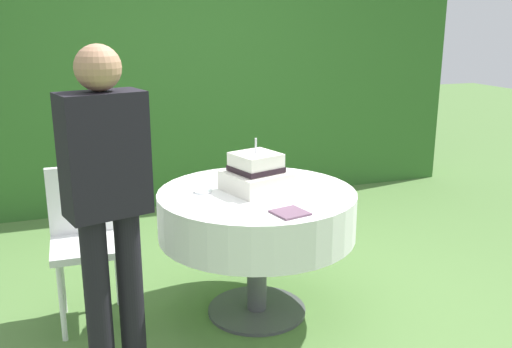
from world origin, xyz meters
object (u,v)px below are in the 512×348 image
object	(u,v)px
wedding_cake	(255,174)
serving_plate_far	(203,191)
cake_table	(257,214)
standing_person	(107,197)
garden_chair	(86,229)
napkin_stack	(290,213)
serving_plate_near	(300,177)

from	to	relation	value
wedding_cake	serving_plate_far	bearing A→B (deg)	167.28
cake_table	standing_person	size ratio (longest dim) A/B	0.71
cake_table	serving_plate_far	size ratio (longest dim) A/B	10.60
cake_table	wedding_cake	distance (m)	0.24
garden_chair	standing_person	xyz separation A→B (m)	(0.08, -0.68, 0.39)
garden_chair	napkin_stack	bearing A→B (deg)	-36.25
cake_table	wedding_cake	bearing A→B (deg)	97.44
serving_plate_near	garden_chair	xyz separation A→B (m)	(-1.27, 0.12, -0.22)
serving_plate_far	napkin_stack	distance (m)	0.60
serving_plate_near	garden_chair	size ratio (longest dim) A/B	0.16
wedding_cake	serving_plate_far	size ratio (longest dim) A/B	3.68
garden_chair	standing_person	distance (m)	0.79
garden_chair	wedding_cake	bearing A→B (deg)	-16.06
napkin_stack	garden_chair	world-z (taller)	garden_chair
serving_plate_near	napkin_stack	xyz separation A→B (m)	(-0.31, -0.59, -0.00)
cake_table	serving_plate_near	world-z (taller)	serving_plate_near
serving_plate_near	serving_plate_far	world-z (taller)	same
cake_table	garden_chair	bearing A→B (deg)	162.85
serving_plate_far	garden_chair	bearing A→B (deg)	162.45
cake_table	serving_plate_far	bearing A→B (deg)	163.71
cake_table	standing_person	bearing A→B (deg)	-155.23
wedding_cake	cake_table	bearing A→B (deg)	-82.56
napkin_stack	garden_chair	bearing A→B (deg)	143.75
garden_chair	standing_person	bearing A→B (deg)	-83.22
serving_plate_near	napkin_stack	world-z (taller)	same
cake_table	napkin_stack	xyz separation A→B (m)	(0.03, -0.42, 0.14)
cake_table	garden_chair	world-z (taller)	garden_chair
garden_chair	cake_table	bearing A→B (deg)	-17.15
cake_table	napkin_stack	world-z (taller)	napkin_stack
wedding_cake	serving_plate_near	size ratio (longest dim) A/B	2.79
standing_person	wedding_cake	bearing A→B (deg)	25.95
serving_plate_near	standing_person	xyz separation A→B (m)	(-1.19, -0.56, 0.17)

